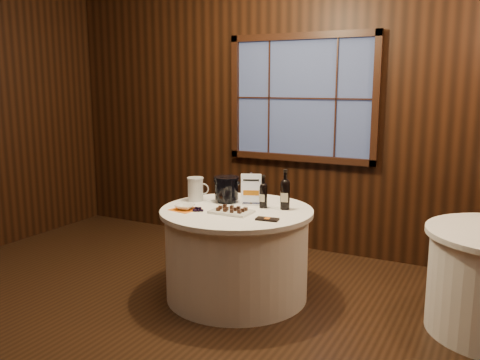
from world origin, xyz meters
The scene contains 13 objects.
ground centered at (0.00, 0.00, 0.00)m, with size 6.00×6.00×0.00m, color black.
back_wall centered at (0.00, 2.48, 1.54)m, with size 6.00×0.10×3.00m.
main_table centered at (0.00, 1.00, 0.39)m, with size 1.28×1.28×0.77m.
sign_stand centered at (0.04, 1.19, 0.87)m, with size 0.17×0.13×0.28m.
port_bottle_left centered at (0.18, 1.14, 0.89)m, with size 0.07×0.07×0.28m.
port_bottle_right centered at (0.36, 1.18, 0.92)m, with size 0.08×0.09×0.34m.
ice_bucket centered at (-0.20, 1.18, 0.89)m, with size 0.22×0.22×0.23m.
chocolate_plate centered at (0.02, 0.86, 0.79)m, with size 0.33×0.22×0.05m.
chocolate_box centered at (0.37, 0.80, 0.78)m, with size 0.17×0.09×0.01m, color black.
grape_bunch centered at (-0.24, 0.77, 0.79)m, with size 0.15×0.07×0.03m.
glass_pitcher centered at (-0.47, 1.09, 0.88)m, with size 0.19×0.15×0.21m.
orange_napkin centered at (-0.37, 0.78, 0.77)m, with size 0.20×0.20×0.00m, color orange.
cracker_bowl centered at (-0.37, 0.78, 0.79)m, with size 0.16×0.16×0.04m, color white.
Camera 1 is at (1.94, -2.64, 1.80)m, focal length 38.00 mm.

